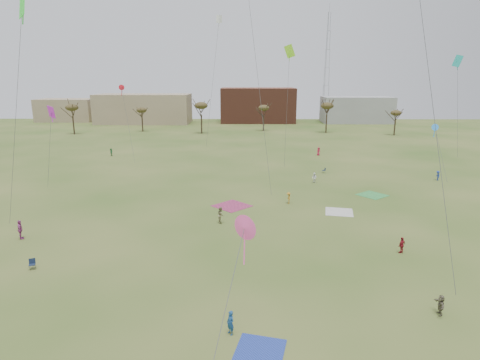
{
  "coord_description": "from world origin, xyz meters",
  "views": [
    {
      "loc": [
        0.52,
        -28.13,
        15.68
      ],
      "look_at": [
        0.0,
        12.0,
        5.5
      ],
      "focal_mm": 30.37,
      "sensor_mm": 36.0,
      "label": 1
    }
  ],
  "objects_px": {
    "flyer_near_right": "(230,323)",
    "spectator_fore_a": "(402,245)",
    "camp_chair_right": "(324,171)",
    "radio_tower": "(327,67)",
    "camp_chair_left": "(32,266)"
  },
  "relations": [
    {
      "from": "flyer_near_right",
      "to": "spectator_fore_a",
      "type": "relative_size",
      "value": 1.04
    },
    {
      "from": "spectator_fore_a",
      "to": "radio_tower",
      "type": "distance_m",
      "value": 120.78
    },
    {
      "from": "camp_chair_right",
      "to": "radio_tower",
      "type": "bearing_deg",
      "value": 162.46
    },
    {
      "from": "camp_chair_left",
      "to": "spectator_fore_a",
      "type": "bearing_deg",
      "value": -15.26
    },
    {
      "from": "flyer_near_right",
      "to": "camp_chair_right",
      "type": "xyz_separation_m",
      "value": [
        14.18,
        44.57,
        -0.54
      ]
    },
    {
      "from": "camp_chair_right",
      "to": "camp_chair_left",
      "type": "bearing_deg",
      "value": -47.91
    },
    {
      "from": "spectator_fore_a",
      "to": "camp_chair_right",
      "type": "relative_size",
      "value": 1.76
    },
    {
      "from": "flyer_near_right",
      "to": "camp_chair_left",
      "type": "relative_size",
      "value": 1.83
    },
    {
      "from": "spectator_fore_a",
      "to": "radio_tower",
      "type": "height_order",
      "value": "radio_tower"
    },
    {
      "from": "camp_chair_left",
      "to": "camp_chair_right",
      "type": "distance_m",
      "value": 47.53
    },
    {
      "from": "flyer_near_right",
      "to": "radio_tower",
      "type": "xyz_separation_m",
      "value": [
        30.37,
        130.79,
        18.41
      ]
    },
    {
      "from": "camp_chair_left",
      "to": "camp_chair_right",
      "type": "relative_size",
      "value": 1.0
    },
    {
      "from": "spectator_fore_a",
      "to": "camp_chair_left",
      "type": "distance_m",
      "value": 32.5
    },
    {
      "from": "flyer_near_right",
      "to": "spectator_fore_a",
      "type": "height_order",
      "value": "flyer_near_right"
    },
    {
      "from": "spectator_fore_a",
      "to": "radio_tower",
      "type": "relative_size",
      "value": 0.04
    }
  ]
}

